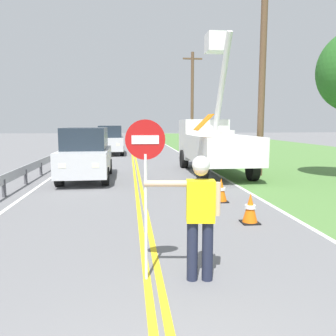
% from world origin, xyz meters
% --- Properties ---
extents(grass_verge_right, '(16.00, 110.00, 0.01)m').
position_xyz_m(grass_verge_right, '(11.60, 20.00, 0.00)').
color(grass_verge_right, '#517F3D').
rests_on(grass_verge_right, ground).
extents(centerline_yellow_left, '(0.11, 110.00, 0.01)m').
position_xyz_m(centerline_yellow_left, '(-0.09, 20.00, 0.01)').
color(centerline_yellow_left, yellow).
rests_on(centerline_yellow_left, ground).
extents(centerline_yellow_right, '(0.11, 110.00, 0.01)m').
position_xyz_m(centerline_yellow_right, '(0.09, 20.00, 0.01)').
color(centerline_yellow_right, yellow).
rests_on(centerline_yellow_right, ground).
extents(edge_line_right, '(0.12, 110.00, 0.01)m').
position_xyz_m(edge_line_right, '(3.60, 20.00, 0.01)').
color(edge_line_right, silver).
rests_on(edge_line_right, ground).
extents(edge_line_left, '(0.12, 110.00, 0.01)m').
position_xyz_m(edge_line_left, '(-3.60, 20.00, 0.01)').
color(edge_line_left, silver).
rests_on(edge_line_left, ground).
extents(flagger_worker, '(1.08, 0.29, 1.83)m').
position_xyz_m(flagger_worker, '(0.67, 3.23, 1.05)').
color(flagger_worker, '#1E2338').
rests_on(flagger_worker, ground).
extents(stop_sign_paddle, '(0.56, 0.04, 2.33)m').
position_xyz_m(stop_sign_paddle, '(-0.10, 3.33, 1.71)').
color(stop_sign_paddle, silver).
rests_on(stop_sign_paddle, ground).
extents(utility_bucket_truck, '(2.67, 6.83, 6.14)m').
position_xyz_m(utility_bucket_truck, '(3.52, 14.15, 1.44)').
color(utility_bucket_truck, white).
rests_on(utility_bucket_truck, ground).
extents(oncoming_suv_nearest, '(1.97, 4.63, 2.10)m').
position_xyz_m(oncoming_suv_nearest, '(-2.05, 12.63, 1.06)').
color(oncoming_suv_nearest, silver).
rests_on(oncoming_suv_nearest, ground).
extents(oncoming_suv_second, '(2.04, 4.66, 2.10)m').
position_xyz_m(oncoming_suv_second, '(-1.68, 24.27, 1.06)').
color(oncoming_suv_second, silver).
rests_on(oncoming_suv_second, ground).
extents(utility_pole_near, '(1.80, 0.28, 8.06)m').
position_xyz_m(utility_pole_near, '(5.34, 12.92, 4.21)').
color(utility_pole_near, brown).
rests_on(utility_pole_near, ground).
extents(utility_pole_mid, '(1.80, 0.28, 8.77)m').
position_xyz_m(utility_pole_mid, '(5.63, 30.76, 4.57)').
color(utility_pole_mid, brown).
rests_on(utility_pole_mid, ground).
extents(traffic_cone_lead, '(0.40, 0.40, 0.70)m').
position_xyz_m(traffic_cone_lead, '(2.41, 5.94, 0.34)').
color(traffic_cone_lead, orange).
rests_on(traffic_cone_lead, ground).
extents(traffic_cone_mid, '(0.40, 0.40, 0.70)m').
position_xyz_m(traffic_cone_mid, '(2.32, 8.11, 0.34)').
color(traffic_cone_mid, orange).
rests_on(traffic_cone_mid, ground).
extents(guardrail_left_shoulder, '(0.10, 32.00, 0.71)m').
position_xyz_m(guardrail_left_shoulder, '(-4.20, 15.23, 0.52)').
color(guardrail_left_shoulder, '#9EA0A3').
rests_on(guardrail_left_shoulder, ground).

